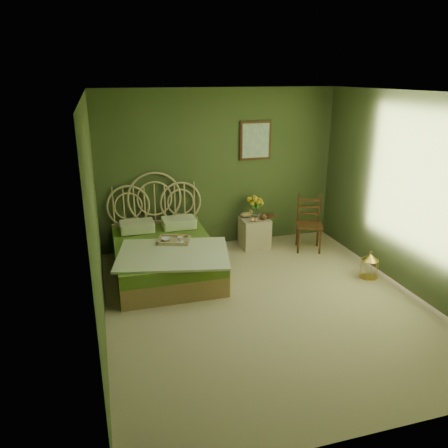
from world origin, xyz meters
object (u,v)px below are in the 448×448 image
object	(u,v)px
nightstand	(255,227)
birdcage	(369,266)
chair	(307,219)
bed	(165,254)

from	to	relation	value
nightstand	birdcage	distance (m)	2.00
chair	nightstand	bearing A→B (deg)	179.44
nightstand	chair	xyz separation A→B (m)	(0.81, -0.32, 0.17)
bed	nightstand	xyz separation A→B (m)	(1.62, 0.63, 0.05)
nightstand	birdcage	world-z (taller)	nightstand
nightstand	birdcage	size ratio (longest dim) A/B	2.54
chair	birdcage	xyz separation A→B (m)	(0.37, -1.29, -0.33)
birdcage	bed	bearing A→B (deg)	160.66
nightstand	chair	world-z (taller)	nightstand
bed	nightstand	bearing A→B (deg)	21.09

